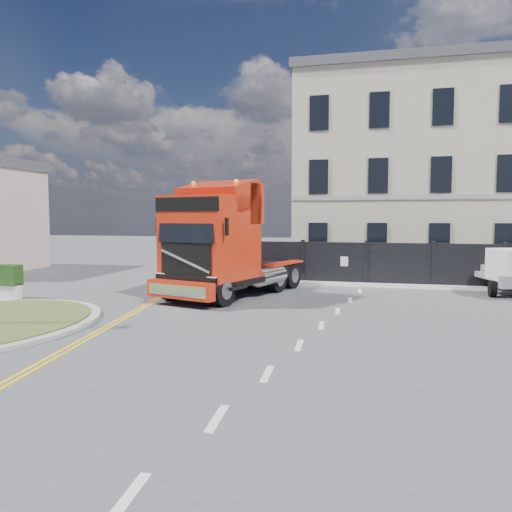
# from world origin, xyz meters

# --- Properties ---
(ground) EXTENTS (120.00, 120.00, 0.00)m
(ground) POSITION_xyz_m (0.00, 0.00, 0.00)
(ground) COLOR #424244
(ground) RESTS_ON ground
(hoarding_fence) EXTENTS (18.80, 0.25, 2.00)m
(hoarding_fence) POSITION_xyz_m (6.55, 9.00, 1.00)
(hoarding_fence) COLOR black
(hoarding_fence) RESTS_ON ground
(georgian_building) EXTENTS (12.30, 10.30, 12.80)m
(georgian_building) POSITION_xyz_m (6.00, 16.50, 5.77)
(georgian_building) COLOR beige
(georgian_building) RESTS_ON ground
(pavement_far) EXTENTS (20.00, 1.60, 0.12)m
(pavement_far) POSITION_xyz_m (6.00, 8.10, 0.06)
(pavement_far) COLOR #999994
(pavement_far) RESTS_ON ground
(truck) EXTENTS (4.93, 8.01, 4.51)m
(truck) POSITION_xyz_m (-1.51, 3.85, 2.02)
(truck) COLOR black
(truck) RESTS_ON ground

